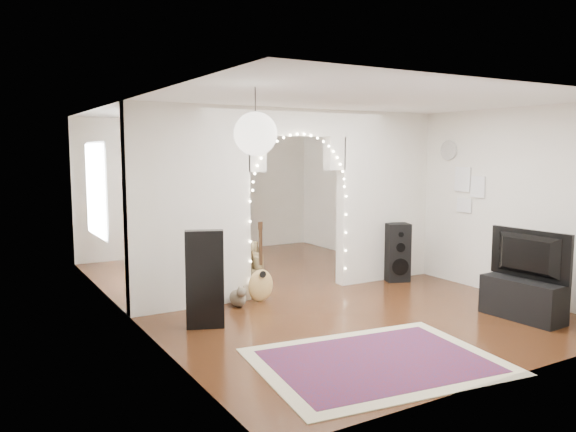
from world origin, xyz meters
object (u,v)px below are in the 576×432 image
acoustic_guitar (261,272)px  floor_speaker (397,252)px  dining_table (168,224)px  dining_chair_left (237,255)px  bookcase (203,217)px  dining_chair_right (243,268)px  media_console (523,299)px

acoustic_guitar → floor_speaker: size_ratio=1.02×
dining_table → dining_chair_left: 1.81m
acoustic_guitar → dining_chair_left: acoustic_guitar is taller
bookcase → acoustic_guitar: bearing=-75.6°
floor_speaker → dining_chair_left: floor_speaker is taller
floor_speaker → dining_chair_right: floor_speaker is taller
acoustic_guitar → bookcase: (0.67, 3.75, 0.34)m
floor_speaker → dining_table: 4.53m
dining_table → dining_chair_left: size_ratio=2.15×
floor_speaker → dining_chair_right: size_ratio=1.72×
media_console → dining_chair_right: media_console is taller
floor_speaker → bookcase: bearing=137.2°
media_console → dining_chair_left: 4.84m
acoustic_guitar → floor_speaker: 2.48m
media_console → dining_chair_left: (-1.81, 4.49, 0.01)m
acoustic_guitar → dining_chair_left: 2.22m
floor_speaker → media_console: floor_speaker is taller
acoustic_guitar → dining_chair_right: bearing=72.3°
acoustic_guitar → media_console: 3.41m
dining_chair_left → bookcase: bearing=76.2°
acoustic_guitar → dining_table: size_ratio=0.78×
dining_table → dining_chair_right: bearing=-83.7°
dining_chair_right → dining_table: bearing=103.8°
acoustic_guitar → dining_chair_left: (0.64, 2.12, -0.16)m
dining_table → dining_chair_left: (0.71, -1.61, -0.42)m
dining_chair_left → floor_speaker: bearing=-61.6°
dining_table → dining_chair_left: bearing=-67.2°
bookcase → floor_speaker: bearing=-39.6°
dining_table → media_console: bearing=-68.5°
floor_speaker → dining_chair_left: (-1.84, 2.12, -0.21)m
acoustic_guitar → media_console: (2.45, -2.37, -0.16)m
acoustic_guitar → dining_table: acoustic_guitar is taller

